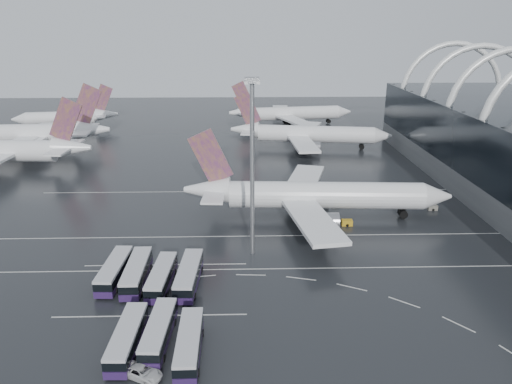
{
  "coord_description": "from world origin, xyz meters",
  "views": [
    {
      "loc": [
        -10.4,
        -78.56,
        39.75
      ],
      "look_at": [
        -7.74,
        18.52,
        7.0
      ],
      "focal_mm": 35.0,
      "sensor_mm": 36.0,
      "label": 1
    }
  ],
  "objects_px": {
    "airliner_gate_b": "(307,134)",
    "bus_row_near_b": "(137,272)",
    "jet_remote_west": "(12,151)",
    "bus_row_near_a": "(115,270)",
    "gse_cart_belly_d": "(432,208)",
    "airliner_main": "(312,196)",
    "bus_row_far_c": "(189,344)",
    "gse_cart_belly_b": "(397,196)",
    "airliner_gate_c": "(289,114)",
    "bus_row_near_c": "(162,277)",
    "jet_remote_far": "(68,118)",
    "bus_row_far_a": "(127,338)",
    "bus_row_far_b": "(159,331)",
    "gse_cart_belly_e": "(335,201)",
    "jet_remote_mid": "(35,134)",
    "bus_row_near_d": "(189,275)",
    "gse_cart_belly_c": "(347,223)",
    "van_curve_a": "(142,372)",
    "floodlight_mast": "(252,147)"
  },
  "relations": [
    {
      "from": "jet_remote_mid",
      "to": "gse_cart_belly_e",
      "type": "height_order",
      "value": "jet_remote_mid"
    },
    {
      "from": "jet_remote_west",
      "to": "bus_row_near_c",
      "type": "relative_size",
      "value": 3.75
    },
    {
      "from": "bus_row_far_c",
      "to": "bus_row_near_b",
      "type": "bearing_deg",
      "value": 27.86
    },
    {
      "from": "airliner_main",
      "to": "airliner_gate_b",
      "type": "xyz_separation_m",
      "value": [
        6.86,
        63.5,
        -0.18
      ]
    },
    {
      "from": "bus_row_near_c",
      "to": "gse_cart_belly_b",
      "type": "relative_size",
      "value": 6.4
    },
    {
      "from": "airliner_gate_b",
      "to": "jet_remote_far",
      "type": "bearing_deg",
      "value": 168.08
    },
    {
      "from": "bus_row_near_b",
      "to": "van_curve_a",
      "type": "xyz_separation_m",
      "value": [
        5.1,
        -23.14,
        -1.08
      ]
    },
    {
      "from": "bus_row_far_a",
      "to": "bus_row_far_b",
      "type": "height_order",
      "value": "bus_row_far_a"
    },
    {
      "from": "gse_cart_belly_b",
      "to": "airliner_gate_c",
      "type": "bearing_deg",
      "value": 101.0
    },
    {
      "from": "airliner_main",
      "to": "gse_cart_belly_c",
      "type": "height_order",
      "value": "airliner_main"
    },
    {
      "from": "airliner_main",
      "to": "floodlight_mast",
      "type": "distance_m",
      "value": 26.61
    },
    {
      "from": "bus_row_far_b",
      "to": "gse_cart_belly_b",
      "type": "relative_size",
      "value": 6.27
    },
    {
      "from": "airliner_gate_b",
      "to": "bus_row_near_b",
      "type": "bearing_deg",
      "value": -104.44
    },
    {
      "from": "floodlight_mast",
      "to": "bus_row_near_c",
      "type": "bearing_deg",
      "value": -140.99
    },
    {
      "from": "gse_cart_belly_c",
      "to": "jet_remote_mid",
      "type": "bearing_deg",
      "value": 143.23
    },
    {
      "from": "jet_remote_west",
      "to": "gse_cart_belly_e",
      "type": "relative_size",
      "value": 23.84
    },
    {
      "from": "bus_row_near_a",
      "to": "floodlight_mast",
      "type": "relative_size",
      "value": 0.42
    },
    {
      "from": "gse_cart_belly_b",
      "to": "gse_cart_belly_d",
      "type": "relative_size",
      "value": 0.95
    },
    {
      "from": "jet_remote_far",
      "to": "gse_cart_belly_e",
      "type": "bearing_deg",
      "value": 126.74
    },
    {
      "from": "bus_row_far_a",
      "to": "bus_row_far_c",
      "type": "xyz_separation_m",
      "value": [
        8.04,
        -1.41,
        -0.02
      ]
    },
    {
      "from": "bus_row_far_c",
      "to": "gse_cart_belly_e",
      "type": "relative_size",
      "value": 6.26
    },
    {
      "from": "bus_row_near_c",
      "to": "bus_row_far_a",
      "type": "xyz_separation_m",
      "value": [
        -1.91,
        -16.24,
        0.0
      ]
    },
    {
      "from": "van_curve_a",
      "to": "gse_cart_belly_e",
      "type": "bearing_deg",
      "value": -2.7
    },
    {
      "from": "bus_row_far_b",
      "to": "airliner_gate_c",
      "type": "bearing_deg",
      "value": -8.85
    },
    {
      "from": "airliner_gate_c",
      "to": "jet_remote_far",
      "type": "xyz_separation_m",
      "value": [
        -88.3,
        -6.85,
        -0.05
      ]
    },
    {
      "from": "jet_remote_mid",
      "to": "bus_row_near_b",
      "type": "distance_m",
      "value": 103.35
    },
    {
      "from": "jet_remote_mid",
      "to": "gse_cart_belly_b",
      "type": "relative_size",
      "value": 25.27
    },
    {
      "from": "airliner_main",
      "to": "bus_row_far_c",
      "type": "relative_size",
      "value": 4.56
    },
    {
      "from": "jet_remote_far",
      "to": "bus_row_near_d",
      "type": "bearing_deg",
      "value": 106.78
    },
    {
      "from": "airliner_gate_c",
      "to": "gse_cart_belly_e",
      "type": "xyz_separation_m",
      "value": [
        2.36,
        -96.16,
        -4.05
      ]
    },
    {
      "from": "floodlight_mast",
      "to": "gse_cart_belly_c",
      "type": "distance_m",
      "value": 30.43
    },
    {
      "from": "jet_remote_mid",
      "to": "gse_cart_belly_e",
      "type": "relative_size",
      "value": 25.13
    },
    {
      "from": "jet_remote_mid",
      "to": "bus_row_near_c",
      "type": "bearing_deg",
      "value": 117.59
    },
    {
      "from": "bus_row_far_a",
      "to": "gse_cart_belly_b",
      "type": "bearing_deg",
      "value": -40.85
    },
    {
      "from": "bus_row_near_b",
      "to": "gse_cart_belly_b",
      "type": "relative_size",
      "value": 6.71
    },
    {
      "from": "bus_row_far_c",
      "to": "gse_cart_belly_d",
      "type": "relative_size",
      "value": 6.0
    },
    {
      "from": "jet_remote_mid",
      "to": "jet_remote_far",
      "type": "xyz_separation_m",
      "value": [
        -1.21,
        35.62,
        -1.11
      ]
    },
    {
      "from": "airliner_gate_c",
      "to": "bus_row_near_b",
      "type": "xyz_separation_m",
      "value": [
        -36.44,
        -132.47,
        -2.8
      ]
    },
    {
      "from": "airliner_main",
      "to": "gse_cart_belly_c",
      "type": "xyz_separation_m",
      "value": [
        6.72,
        -4.96,
        -4.25
      ]
    },
    {
      "from": "airliner_gate_b",
      "to": "gse_cart_belly_b",
      "type": "relative_size",
      "value": 27.02
    },
    {
      "from": "gse_cart_belly_b",
      "to": "gse_cart_belly_e",
      "type": "distance_m",
      "value": 16.03
    },
    {
      "from": "gse_cart_belly_c",
      "to": "gse_cart_belly_d",
      "type": "xyz_separation_m",
      "value": [
        21.1,
        8.51,
        -0.04
      ]
    },
    {
      "from": "gse_cart_belly_e",
      "to": "gse_cart_belly_b",
      "type": "bearing_deg",
      "value": 12.85
    },
    {
      "from": "airliner_main",
      "to": "bus_row_near_a",
      "type": "relative_size",
      "value": 4.37
    },
    {
      "from": "airliner_gate_b",
      "to": "jet_remote_west",
      "type": "xyz_separation_m",
      "value": [
        -87.67,
        -23.39,
        0.7
      ]
    },
    {
      "from": "jet_remote_far",
      "to": "bus_row_near_a",
      "type": "relative_size",
      "value": 3.1
    },
    {
      "from": "bus_row_near_a",
      "to": "gse_cart_belly_d",
      "type": "height_order",
      "value": "bus_row_near_a"
    },
    {
      "from": "airliner_main",
      "to": "airliner_gate_c",
      "type": "height_order",
      "value": "airliner_main"
    },
    {
      "from": "airliner_gate_b",
      "to": "airliner_gate_c",
      "type": "distance_m",
      "value": 40.96
    },
    {
      "from": "bus_row_near_c",
      "to": "bus_row_far_b",
      "type": "bearing_deg",
      "value": -169.61
    }
  ]
}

